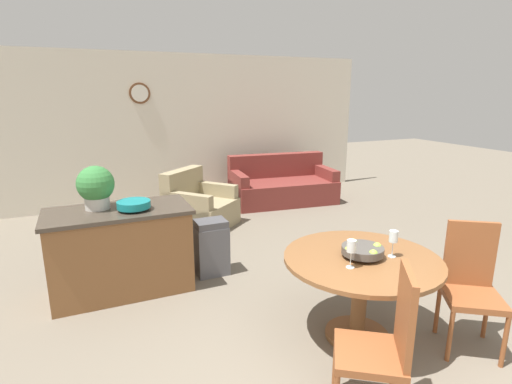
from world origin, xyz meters
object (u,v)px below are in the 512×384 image
(kitchen_island, at_px, (121,250))
(dining_chair_near_left, at_px, (384,341))
(wine_glass_right, at_px, (393,238))
(dining_chair_near_right, at_px, (471,281))
(armchair, at_px, (199,207))
(trash_bin, at_px, (211,247))
(wine_glass_left, at_px, (351,247))
(potted_plant, at_px, (96,186))
(couch, at_px, (282,186))
(teal_bowl, at_px, (134,204))
(dining_table, at_px, (361,276))
(fruit_bowl, at_px, (363,250))

(kitchen_island, bearing_deg, dining_chair_near_left, -61.80)
(dining_chair_near_left, height_order, wine_glass_right, dining_chair_near_left)
(dining_chair_near_right, relative_size, armchair, 0.83)
(kitchen_island, distance_m, trash_bin, 0.97)
(dining_chair_near_right, height_order, kitchen_island, dining_chair_near_right)
(dining_chair_near_left, distance_m, wine_glass_left, 0.75)
(wine_glass_left, bearing_deg, potted_plant, 131.81)
(dining_chair_near_left, distance_m, potted_plant, 2.99)
(dining_chair_near_right, xyz_separation_m, couch, (0.63, 4.51, -0.26))
(dining_chair_near_left, bearing_deg, teal_bowl, 60.72)
(dining_chair_near_left, distance_m, couch, 5.18)
(dining_chair_near_right, height_order, teal_bowl, dining_chair_near_right)
(wine_glass_left, bearing_deg, dining_chair_near_right, -17.12)
(teal_bowl, distance_m, potted_plant, 0.42)
(trash_bin, relative_size, couch, 0.32)
(dining_chair_near_right, distance_m, couch, 4.56)
(dining_chair_near_left, xyz_separation_m, kitchen_island, (-1.30, 2.43, -0.11))
(dining_table, distance_m, wine_glass_left, 0.41)
(kitchen_island, relative_size, armchair, 1.14)
(teal_bowl, distance_m, couch, 3.95)
(dining_chair_near_right, relative_size, couch, 0.52)
(dining_table, height_order, wine_glass_left, wine_glass_left)
(dining_chair_near_left, distance_m, fruit_bowl, 0.90)
(wine_glass_left, xyz_separation_m, potted_plant, (-1.69, 1.89, 0.22))
(trash_bin, bearing_deg, dining_table, -65.65)
(dining_table, height_order, teal_bowl, teal_bowl)
(dining_table, bearing_deg, trash_bin, 114.35)
(teal_bowl, distance_m, trash_bin, 1.04)
(dining_chair_near_left, distance_m, wine_glass_right, 0.99)
(kitchen_island, height_order, potted_plant, potted_plant)
(dining_chair_near_right, bearing_deg, dining_chair_near_left, 50.44)
(teal_bowl, bearing_deg, fruit_bowl, -44.98)
(dining_chair_near_left, relative_size, couch, 0.52)
(potted_plant, xyz_separation_m, armchair, (1.48, 1.59, -0.83))
(kitchen_island, relative_size, teal_bowl, 4.33)
(couch, bearing_deg, wine_glass_right, -99.45)
(kitchen_island, bearing_deg, dining_table, -44.02)
(dining_table, bearing_deg, teal_bowl, 135.03)
(dining_chair_near_right, bearing_deg, teal_bowl, -6.06)
(potted_plant, height_order, trash_bin, potted_plant)
(dining_table, height_order, wine_glass_right, wine_glass_right)
(teal_bowl, bearing_deg, dining_chair_near_right, -40.49)
(teal_bowl, bearing_deg, potted_plant, 149.00)
(trash_bin, bearing_deg, fruit_bowl, -65.66)
(kitchen_island, bearing_deg, dining_chair_near_right, -40.03)
(dining_table, distance_m, teal_bowl, 2.26)
(dining_table, bearing_deg, couch, 71.16)
(kitchen_island, bearing_deg, wine_glass_right, -42.02)
(fruit_bowl, bearing_deg, dining_chair_near_left, -119.01)
(armchair, bearing_deg, couch, -18.51)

